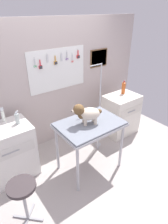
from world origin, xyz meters
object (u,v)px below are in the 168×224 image
stool (22,192)px  soda_bottle (124,88)px  grooming_table (90,128)px  conditioner_bottle (17,119)px  dog (86,113)px  counter_left (7,153)px  cabinet_right (121,114)px  grooming_arm (99,111)px

stool → soda_bottle: size_ratio=2.32×
grooming_table → conditioner_bottle: bearing=144.2°
grooming_table → soda_bottle: bearing=22.6°
dog → grooming_table: bearing=-16.9°
counter_left → stool: bearing=-95.7°
cabinet_right → stool: (-2.41, -0.72, 0.09)m
grooming_table → stool: size_ratio=1.58×
grooming_table → cabinet_right: grooming_table is taller
counter_left → grooming_arm: bearing=-9.4°
grooming_arm → conditioner_bottle: size_ratio=7.83×
cabinet_right → soda_bottle: (0.10, 0.08, 0.55)m
conditioner_bottle → stool: bearing=-110.7°
dog → cabinet_right: dog is taller
conditioner_bottle → counter_left: bearing=178.7°
counter_left → conditioner_bottle: 0.58m
cabinet_right → conditioner_bottle: size_ratio=4.08×
dog → soda_bottle: (1.35, 0.52, -0.09)m
grooming_arm → cabinet_right: grooming_arm is taller
grooming_arm → stool: (-1.72, -0.63, -0.25)m
grooming_arm → stool: 1.85m
grooming_table → grooming_arm: (0.51, 0.37, -0.03)m
counter_left → cabinet_right: size_ratio=1.04×
counter_left → soda_bottle: size_ratio=3.27×
grooming_table → cabinet_right: 1.33m
grooming_arm → conditioner_bottle: 1.42m
dog → counter_left: 1.38m
conditioner_bottle → soda_bottle: 2.17m
counter_left → conditioner_bottle: conditioner_bottle is taller
soda_bottle → cabinet_right: bearing=-140.5°
cabinet_right → stool: 2.52m
stool → soda_bottle: (2.51, 0.81, 0.46)m
stool → conditioner_bottle: conditioner_bottle is taller
grooming_arm → counter_left: grooming_arm is taller
grooming_table → conditioner_bottle: size_ratio=4.76×
soda_bottle → dog: bearing=-158.9°
grooming_table → grooming_arm: grooming_arm is taller
cabinet_right → conditioner_bottle: bearing=175.2°
conditioner_bottle → grooming_arm: bearing=-10.8°
cabinet_right → conditioner_bottle: 2.15m
grooming_arm → soda_bottle: grooming_arm is taller
cabinet_right → stool: size_ratio=1.36×
dog → soda_bottle: size_ratio=1.64×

